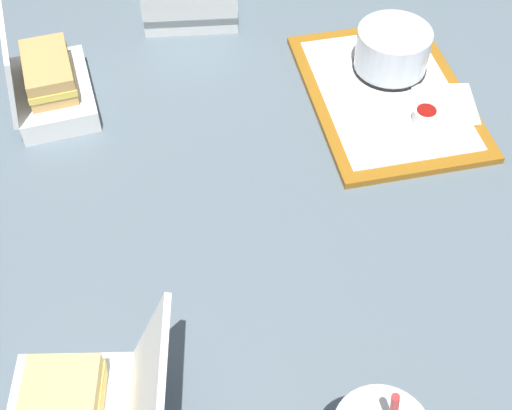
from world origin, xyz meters
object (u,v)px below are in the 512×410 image
food_tray (387,95)px  plastic_fork (359,96)px  ketchup_cup (425,115)px  cake_container (392,51)px  clamshell_sandwich_front (47,84)px

food_tray → plastic_fork: 0.05m
ketchup_cup → plastic_fork: size_ratio=0.36×
food_tray → ketchup_cup: (-0.07, -0.05, 0.02)m
ketchup_cup → food_tray: bearing=37.1°
food_tray → plastic_fork: bearing=106.0°
cake_container → ketchup_cup: bearing=-161.9°
ketchup_cup → clamshell_sandwich_front: (0.04, 0.62, 0.02)m
ketchup_cup → plastic_fork: bearing=61.4°
clamshell_sandwich_front → plastic_fork: bearing=-88.6°
food_tray → ketchup_cup: size_ratio=10.51×
food_tray → cake_container: size_ratio=3.25×
plastic_fork → clamshell_sandwich_front: (-0.01, 0.52, 0.03)m
plastic_fork → clamshell_sandwich_front: bearing=52.2°
food_tray → clamshell_sandwich_front: clamshell_sandwich_front is taller
cake_container → clamshell_sandwich_front: (-0.09, 0.58, -0.01)m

